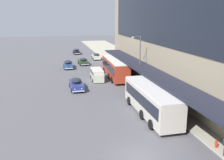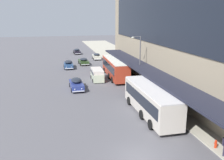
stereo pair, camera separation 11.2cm
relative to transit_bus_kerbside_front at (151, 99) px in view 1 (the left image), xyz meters
The scene contains 11 objects.
ground 8.87m from the transit_bus_kerbside_front, 116.61° to the right, with size 240.00×240.00×0.00m, color #59575C.
transit_bus_kerbside_front is the anchor object (origin of this frame).
transit_bus_kerbside_rear 17.69m from the transit_bus_kerbside_front, 88.54° to the left, with size 3.02×11.55×3.24m.
sedan_second_near 36.99m from the transit_bus_kerbside_front, 89.24° to the left, with size 1.98×4.33×1.53m.
sedan_trailing_mid 28.81m from the transit_bus_kerbside_front, 104.19° to the left, with size 2.00×4.93×1.60m.
sedan_second_mid 13.85m from the transit_bus_kerbside_front, 120.02° to the left, with size 1.97×4.85×1.66m.
sedan_lead_mid 31.24m from the transit_bus_kerbside_front, 96.44° to the left, with size 2.15×4.63×1.50m.
sedan_lead_near 47.48m from the transit_bus_kerbside_front, 94.11° to the left, with size 1.86×4.66×1.51m.
vw_van 16.67m from the transit_bus_kerbside_front, 100.43° to the left, with size 2.01×4.60×1.96m.
street_lamp 11.60m from the transit_bus_kerbside_front, 77.38° to the left, with size 1.50×0.28×7.59m.
fire_hydrant 8.55m from the transit_bus_kerbside_front, 72.64° to the right, with size 0.20×0.40×0.70m.
Camera 1 is at (-6.22, -16.24, 10.69)m, focal length 40.00 mm.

